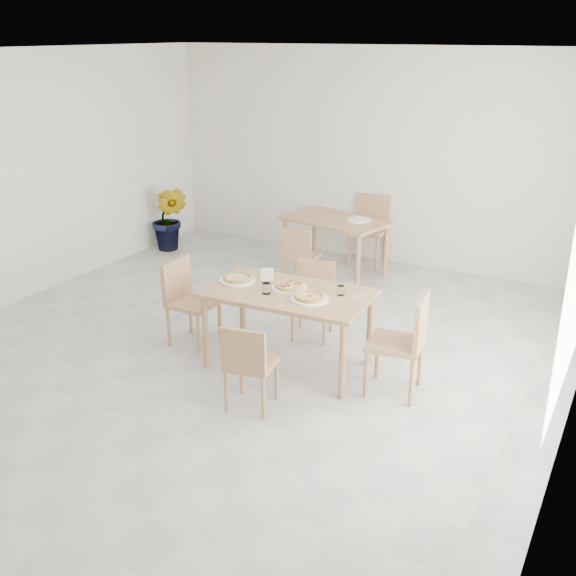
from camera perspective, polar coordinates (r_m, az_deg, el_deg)
The scene contains 21 objects.
main_table at distance 6.13m, azimuth 0.00°, elevation -1.03°, with size 1.54×0.94×0.75m.
chair_south at distance 5.52m, azimuth -3.41°, elevation -6.23°, with size 0.44×0.44×0.77m.
chair_north at distance 6.89m, azimuth 2.21°, elevation -0.49°, with size 0.46×0.46×0.77m.
chair_west at distance 6.76m, azimuth -8.61°, elevation -0.67°, with size 0.43×0.43×0.86m.
chair_east at distance 5.80m, azimuth 9.95°, elevation -4.16°, with size 0.51×0.51×0.92m.
plate_margherita at distance 5.91m, azimuth 1.83°, elevation -0.94°, with size 0.33×0.33×0.02m, color white.
plate_mushroom at distance 6.37m, azimuth -4.29°, elevation 0.67°, with size 0.34×0.34×0.02m, color white.
plate_pepperoni at distance 6.17m, azimuth 0.10°, elevation 0.04°, with size 0.33×0.33×0.02m, color white.
pizza_margherita at distance 5.91m, azimuth 1.84°, elevation -0.73°, with size 0.30×0.30×0.03m.
pizza_mushroom at distance 6.37m, azimuth -4.29°, elevation 0.86°, with size 0.35×0.35×0.03m.
pizza_pepperoni at distance 6.16m, azimuth 0.10°, elevation 0.24°, with size 0.28×0.28×0.03m.
tumbler_a at distance 6.04m, azimuth -1.83°, elevation -0.03°, with size 0.08×0.08×0.10m, color white.
tumbler_b at distance 6.02m, azimuth 4.49°, elevation -0.21°, with size 0.07×0.07×0.09m, color white.
napkin_holder at distance 6.32m, azimuth -1.81°, elevation 1.06°, with size 0.13×0.10×0.13m.
fork_a at distance 6.06m, azimuth 5.66°, elevation -0.53°, with size 0.02×0.19×0.01m, color silver.
fork_b at distance 6.04m, azimuth 5.99°, elevation -0.63°, with size 0.01×0.17×0.01m, color silver.
second_table at distance 8.56m, azimuth 4.02°, elevation 5.24°, with size 1.43×1.00×0.75m.
chair_back_s at distance 8.12m, azimuth 0.97°, elevation 2.94°, with size 0.41×0.41×0.78m.
chair_back_n at distance 9.15m, azimuth 6.95°, elevation 5.36°, with size 0.48×0.48×0.91m.
plate_empty at distance 8.46m, azimuth 6.03°, elevation 5.75°, with size 0.31×0.31×0.02m, color white.
potted_plant at distance 9.75m, azimuth -9.99°, elevation 5.81°, with size 0.51×0.41×0.93m, color #206B2A.
Camera 1 is at (3.28, -4.87, 2.97)m, focal length 42.00 mm.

